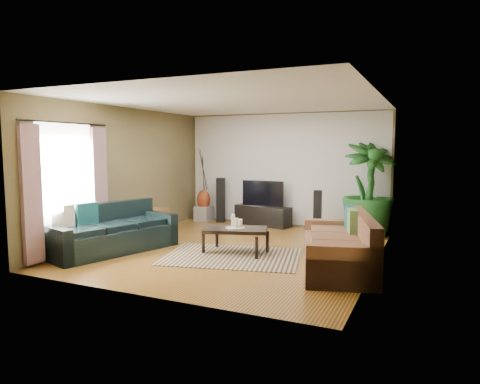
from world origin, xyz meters
The scene contains 28 objects.
floor centered at (0.00, 0.00, 0.00)m, with size 5.50×5.50×0.00m, color #9D6B28.
ceiling centered at (0.00, 0.00, 2.70)m, with size 5.50×5.50×0.00m, color white.
wall_back centered at (0.00, 2.75, 1.35)m, with size 5.00×5.00×0.00m, color brown.
wall_front centered at (0.00, -2.75, 1.35)m, with size 5.00×5.00×0.00m, color brown.
wall_left centered at (-2.50, 0.00, 1.35)m, with size 5.50×5.50×0.00m, color brown.
wall_right centered at (2.50, 0.00, 1.35)m, with size 5.50×5.50×0.00m, color brown.
backwall_panel centered at (0.00, 2.74, 1.35)m, with size 4.90×4.90×0.00m, color white.
window_pane centered at (-2.48, -1.60, 1.40)m, with size 1.80×1.80×0.00m, color white.
curtain_near centered at (-2.43, -2.35, 1.15)m, with size 0.08×0.35×2.20m, color gray.
curtain_far centered at (-2.43, -0.85, 1.15)m, with size 0.08×0.35×2.20m, color gray.
curtain_rod centered at (-2.43, -1.60, 2.30)m, with size 0.03×0.03×1.90m, color black.
sofa_left centered at (-1.98, -1.07, 0.42)m, with size 2.28×0.98×0.85m, color black.
sofa_right centered at (1.98, -0.51, 0.42)m, with size 2.19×0.99×0.85m, color brown.
area_rug centered at (0.18, -0.52, 0.01)m, with size 2.30×1.63×0.01m, color tan.
coffee_table centered at (0.12, -0.26, 0.23)m, with size 1.10×0.60×0.45m, color black.
candle_tray centered at (0.12, -0.26, 0.46)m, with size 0.34×0.34×0.02m, color gray.
candle_tall centered at (0.06, -0.23, 0.58)m, with size 0.07×0.07×0.22m, color beige.
candle_mid centered at (0.16, -0.30, 0.55)m, with size 0.07×0.07×0.17m, color white.
candle_short centered at (0.19, -0.20, 0.54)m, with size 0.07×0.07×0.14m, color beige.
tv_stand centered at (-0.44, 2.50, 0.24)m, with size 1.41×0.42×0.47m, color black.
television centered at (-0.44, 2.50, 0.78)m, with size 1.04×0.06×0.61m, color black.
speaker_left centered at (-1.58, 2.50, 0.56)m, with size 0.20×0.22×1.12m, color black.
speaker_right centered at (1.01, 2.08, 0.47)m, with size 0.17×0.19×0.95m, color black.
potted_plant centered at (2.04, 2.34, 1.00)m, with size 1.12×1.12×2.00m, color #1B521B.
plant_pot centered at (2.04, 2.34, 0.14)m, with size 0.37×0.37×0.29m, color black.
pedestal centered at (-2.04, 2.44, 0.19)m, with size 0.38×0.38×0.38m, color #979694.
vase centered at (-2.04, 2.44, 0.55)m, with size 0.35×0.35×0.49m, color maroon.
side_table centered at (-2.25, 0.58, 0.28)m, with size 0.52×0.52×0.55m, color #905D2F.
Camera 1 is at (3.29, -7.05, 1.89)m, focal length 32.00 mm.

